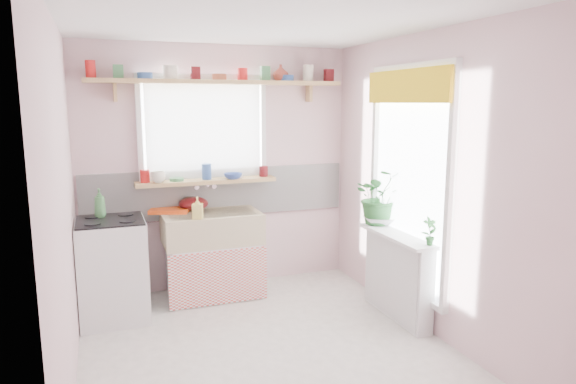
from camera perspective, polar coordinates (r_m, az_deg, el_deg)
name	(u,v)px	position (r m, az deg, el deg)	size (l,w,h in m)	color
room	(305,162)	(4.84, 1.87, 3.35)	(3.20, 3.20, 3.20)	white
sink_unit	(213,254)	(5.21, -8.38, -6.83)	(0.95, 0.65, 1.11)	white
cooker	(113,269)	(4.87, -18.88, -8.12)	(0.58, 0.58, 0.93)	white
radiator_ledge	(397,275)	(4.77, 12.06, -8.97)	(0.22, 0.95, 0.78)	white
windowsill	(207,181)	(5.23, -9.00, 1.18)	(1.40, 0.22, 0.04)	tan
pine_shelf	(219,82)	(5.20, -7.62, 12.00)	(2.52, 0.24, 0.04)	tan
shelf_crockery	(219,74)	(5.20, -7.64, 12.83)	(2.47, 0.11, 0.12)	red
sill_crockery	(207,174)	(5.22, -9.02, 2.02)	(1.35, 0.11, 0.12)	red
dish_tray	(170,210)	(5.24, -12.99, -1.95)	(0.38, 0.28, 0.04)	#F14E15
colander	(193,204)	(5.26, -10.46, -1.27)	(0.30, 0.30, 0.13)	#530E11
jade_plant	(380,196)	(4.95, 10.18, -0.47)	(0.48, 0.42, 0.54)	#29682E
fruit_bowl	(380,220)	(4.99, 10.15, -3.09)	(0.31, 0.31, 0.08)	silver
herb_pot	(430,231)	(4.33, 15.49, -4.22)	(0.12, 0.08, 0.24)	#2B6C2D
soap_bottle_sink	(197,208)	(4.86, -10.03, -1.73)	(0.09, 0.10, 0.21)	#E5D365
sill_cup	(158,177)	(5.09, -14.23, 1.60)	(0.14, 0.14, 0.11)	white
sill_bowl	(233,176)	(5.22, -6.12, 1.78)	(0.19, 0.19, 0.06)	#2F4A9B
shelf_vase	(281,73)	(5.42, -0.82, 13.10)	(0.16, 0.16, 0.17)	#9B3B2F
cooker_bottle	(100,203)	(4.84, -20.20, -1.16)	(0.10, 0.10, 0.26)	#418245
fruit	(380,214)	(4.99, 10.20, -2.39)	(0.20, 0.14, 0.10)	orange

